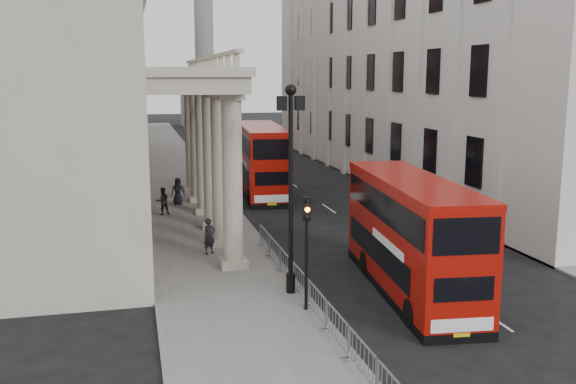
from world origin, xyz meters
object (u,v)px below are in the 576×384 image
(monument_column, at_px, (204,32))
(bus_near, at_px, (411,233))
(pedestrian_a, at_px, (209,236))
(bus_far, at_px, (262,158))
(traffic_light, at_px, (307,232))
(pedestrian_b, at_px, (163,201))
(pedestrian_c, at_px, (178,191))
(lamp_post_mid, at_px, (230,137))
(lamp_post_north, at_px, (202,120))
(lamp_post_south, at_px, (291,175))

(monument_column, distance_m, bus_near, 89.68)
(bus_near, bearing_deg, pedestrian_a, 141.88)
(bus_near, distance_m, bus_far, 23.15)
(traffic_light, height_order, pedestrian_b, traffic_light)
(pedestrian_a, height_order, pedestrian_c, pedestrian_c)
(pedestrian_c, bearing_deg, lamp_post_mid, -49.49)
(lamp_post_mid, height_order, traffic_light, lamp_post_mid)
(lamp_post_north, height_order, bus_near, lamp_post_north)
(lamp_post_north, relative_size, pedestrian_a, 4.71)
(traffic_light, bearing_deg, lamp_post_north, 90.17)
(lamp_post_mid, relative_size, pedestrian_c, 4.54)
(lamp_post_south, height_order, bus_far, lamp_post_south)
(lamp_post_south, xyz_separation_m, traffic_light, (0.10, -2.02, -1.80))
(traffic_light, xyz_separation_m, bus_far, (3.24, 24.47, -0.44))
(bus_far, xyz_separation_m, pedestrian_a, (-5.84, -15.97, -1.66))
(lamp_post_south, bearing_deg, bus_near, -7.47)
(pedestrian_b, distance_m, pedestrian_c, 3.20)
(pedestrian_a, bearing_deg, lamp_post_mid, 47.72)
(monument_column, relative_size, lamp_post_north, 6.51)
(lamp_post_south, distance_m, lamp_post_mid, 16.00)
(lamp_post_north, height_order, pedestrian_b, lamp_post_north)
(lamp_post_south, distance_m, pedestrian_a, 7.98)
(lamp_post_north, bearing_deg, bus_near, -81.49)
(bus_near, bearing_deg, lamp_post_mid, 112.21)
(traffic_light, xyz_separation_m, pedestrian_c, (-3.23, 21.16, -2.07))
(monument_column, xyz_separation_m, pedestrian_a, (-9.10, -81.51, -14.98))
(lamp_post_north, bearing_deg, monument_column, 83.28)
(lamp_post_north, height_order, pedestrian_a, lamp_post_north)
(pedestrian_c, bearing_deg, pedestrian_b, -115.67)
(lamp_post_north, distance_m, traffic_light, 34.07)
(bus_near, xyz_separation_m, pedestrian_b, (-9.18, 16.80, -1.46))
(traffic_light, xyz_separation_m, pedestrian_b, (-4.39, 18.18, -2.12))
(lamp_post_mid, xyz_separation_m, lamp_post_north, (0.00, 16.00, 0.00))
(lamp_post_mid, bearing_deg, lamp_post_north, 90.00)
(monument_column, bearing_deg, pedestrian_c, -98.04)
(monument_column, distance_m, bus_far, 66.97)
(lamp_post_mid, xyz_separation_m, traffic_light, (0.10, -18.02, -1.80))
(bus_near, bearing_deg, pedestrian_c, 117.90)
(bus_far, bearing_deg, pedestrian_a, -105.20)
(monument_column, bearing_deg, lamp_post_north, -96.72)
(pedestrian_b, height_order, pedestrian_c, pedestrian_c)
(traffic_light, relative_size, bus_near, 0.39)
(monument_column, height_order, lamp_post_mid, monument_column)
(bus_near, distance_m, pedestrian_c, 21.39)
(traffic_light, bearing_deg, bus_near, 16.06)
(traffic_light, distance_m, pedestrian_c, 21.50)
(bus_far, xyz_separation_m, pedestrian_b, (-7.63, -6.29, -1.67))
(pedestrian_c, bearing_deg, monument_column, 77.59)
(lamp_post_mid, height_order, pedestrian_c, lamp_post_mid)
(lamp_post_mid, height_order, pedestrian_a, lamp_post_mid)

